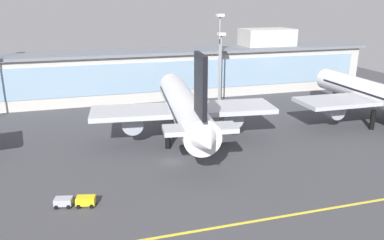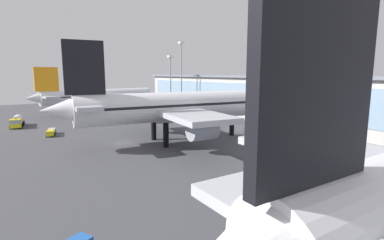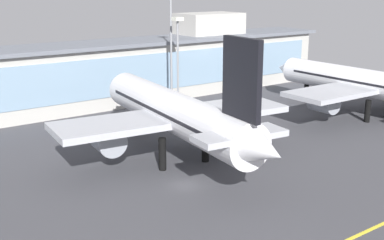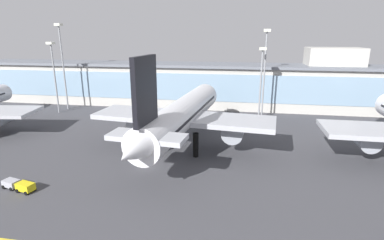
{
  "view_description": "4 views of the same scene",
  "coord_description": "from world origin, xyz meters",
  "px_view_note": "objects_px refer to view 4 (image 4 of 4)",
  "views": [
    {
      "loc": [
        -14.98,
        -62.46,
        27.79
      ],
      "look_at": [
        4.45,
        3.24,
        6.48
      ],
      "focal_mm": 36.33,
      "sensor_mm": 36.0,
      "label": 1
    },
    {
      "loc": [
        57.35,
        -20.32,
        14.32
      ],
      "look_at": [
        8.32,
        11.7,
        4.98
      ],
      "focal_mm": 27.34,
      "sensor_mm": 36.0,
      "label": 2
    },
    {
      "loc": [
        -35.75,
        -50.4,
        25.99
      ],
      "look_at": [
        5.14,
        5.79,
        6.99
      ],
      "focal_mm": 46.51,
      "sensor_mm": 36.0,
      "label": 3
    },
    {
      "loc": [
        15.98,
        -47.52,
        23.01
      ],
      "look_at": [
        6.11,
        11.66,
        5.71
      ],
      "focal_mm": 28.05,
      "sensor_mm": 36.0,
      "label": 4
    }
  ],
  "objects_px": {
    "apron_light_mast_west": "(62,55)",
    "apron_light_mast_far_east": "(265,62)",
    "apron_light_mast_centre": "(53,66)",
    "airliner_near_right": "(182,115)",
    "service_truck_far": "(19,185)",
    "apron_light_mast_east": "(261,73)"
  },
  "relations": [
    {
      "from": "apron_light_mast_west",
      "to": "apron_light_mast_far_east",
      "type": "bearing_deg",
      "value": -0.88
    },
    {
      "from": "airliner_near_right",
      "to": "service_truck_far",
      "type": "xyz_separation_m",
      "value": [
        -21.4,
        -20.55,
        -6.59
      ]
    },
    {
      "from": "airliner_near_right",
      "to": "apron_light_mast_east",
      "type": "height_order",
      "value": "airliner_near_right"
    },
    {
      "from": "apron_light_mast_centre",
      "to": "apron_light_mast_east",
      "type": "xyz_separation_m",
      "value": [
        59.18,
        -0.31,
        -0.61
      ]
    },
    {
      "from": "airliner_near_right",
      "to": "apron_light_mast_centre",
      "type": "relative_size",
      "value": 2.36
    },
    {
      "from": "service_truck_far",
      "to": "apron_light_mast_east",
      "type": "distance_m",
      "value": 59.05
    },
    {
      "from": "apron_light_mast_west",
      "to": "apron_light_mast_centre",
      "type": "distance_m",
      "value": 5.39
    },
    {
      "from": "airliner_near_right",
      "to": "apron_light_mast_west",
      "type": "relative_size",
      "value": 1.9
    },
    {
      "from": "service_truck_far",
      "to": "apron_light_mast_far_east",
      "type": "height_order",
      "value": "apron_light_mast_far_east"
    },
    {
      "from": "apron_light_mast_centre",
      "to": "apron_light_mast_far_east",
      "type": "relative_size",
      "value": 0.86
    },
    {
      "from": "service_truck_far",
      "to": "apron_light_mast_far_east",
      "type": "distance_m",
      "value": 63.21
    },
    {
      "from": "apron_light_mast_far_east",
      "to": "apron_light_mast_east",
      "type": "bearing_deg",
      "value": -104.81
    },
    {
      "from": "apron_light_mast_east",
      "to": "service_truck_far",
      "type": "bearing_deg",
      "value": -130.89
    },
    {
      "from": "apron_light_mast_west",
      "to": "apron_light_mast_far_east",
      "type": "distance_m",
      "value": 60.04
    },
    {
      "from": "apron_light_mast_east",
      "to": "apron_light_mast_west",
      "type": "bearing_deg",
      "value": 175.28
    },
    {
      "from": "apron_light_mast_west",
      "to": "apron_light_mast_east",
      "type": "bearing_deg",
      "value": -4.72
    },
    {
      "from": "airliner_near_right",
      "to": "service_truck_far",
      "type": "height_order",
      "value": "airliner_near_right"
    },
    {
      "from": "airliner_near_right",
      "to": "apron_light_mast_far_east",
      "type": "height_order",
      "value": "apron_light_mast_far_east"
    },
    {
      "from": "apron_light_mast_west",
      "to": "apron_light_mast_far_east",
      "type": "relative_size",
      "value": 1.07
    },
    {
      "from": "apron_light_mast_east",
      "to": "apron_light_mast_far_east",
      "type": "relative_size",
      "value": 0.81
    },
    {
      "from": "apron_light_mast_west",
      "to": "apron_light_mast_far_east",
      "type": "height_order",
      "value": "apron_light_mast_west"
    },
    {
      "from": "service_truck_far",
      "to": "apron_light_mast_west",
      "type": "bearing_deg",
      "value": 126.88
    }
  ]
}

